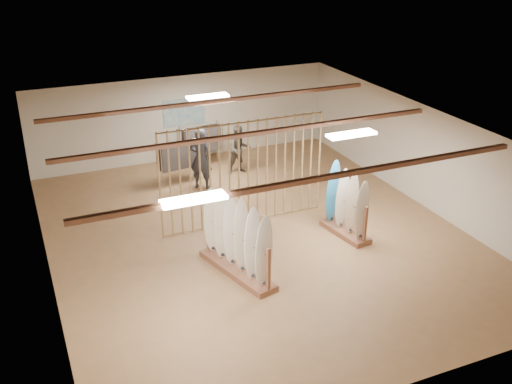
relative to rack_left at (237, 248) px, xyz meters
name	(u,v)px	position (x,y,z in m)	size (l,w,h in m)	color
floor	(256,235)	(1.11, 1.49, -0.64)	(12.00, 12.00, 0.00)	#9C724B
ceiling	(256,130)	(1.11, 1.49, 2.16)	(12.00, 12.00, 0.00)	gray
wall_back	(184,118)	(1.11, 7.49, 0.76)	(12.00, 12.00, 0.00)	beige
wall_front	(403,321)	(1.11, -4.51, 0.76)	(12.00, 12.00, 0.00)	beige
wall_left	(42,221)	(-3.89, 1.49, 0.76)	(12.00, 12.00, 0.00)	beige
wall_right	(423,156)	(6.11, 1.49, 0.76)	(12.00, 12.00, 0.00)	beige
ceiling_slats	(256,133)	(1.11, 1.49, 2.08)	(9.50, 6.12, 0.10)	brown
light_panels	(256,132)	(1.11, 1.49, 2.10)	(1.20, 0.35, 0.06)	white
bamboo_partition	(244,173)	(1.11, 2.29, 0.76)	(4.45, 0.05, 2.78)	#A2804E
poster	(184,112)	(1.11, 7.47, 0.96)	(1.40, 0.03, 0.90)	teal
rack_left	(237,248)	(0.00, 0.00, 0.00)	(1.10, 2.38, 1.87)	brown
rack_right	(346,213)	(3.21, 0.64, -0.05)	(0.71, 1.58, 1.77)	brown
clothing_rack_a	(178,156)	(0.29, 5.48, 0.24)	(1.26, 0.51, 1.36)	silver
clothing_rack_b	(201,140)	(1.35, 6.50, 0.28)	(1.32, 0.48, 1.42)	silver
shopper_a	(201,154)	(0.80, 4.89, 0.42)	(0.77, 0.52, 2.12)	#26272D
shopper_b	(239,146)	(2.28, 5.55, 0.23)	(0.85, 0.66, 1.75)	#3C352F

